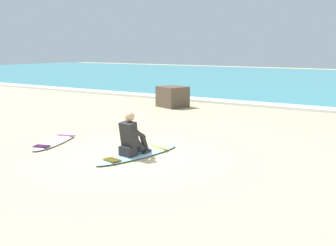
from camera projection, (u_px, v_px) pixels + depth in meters
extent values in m
plane|color=#CCB584|center=(135.00, 158.00, 8.80)|extent=(80.00, 80.00, 0.00)
cube|color=teal|center=(335.00, 81.00, 27.64)|extent=(80.00, 28.00, 0.10)
cube|color=white|center=(270.00, 105.00, 16.26)|extent=(80.00, 0.90, 0.11)
ellipsoid|color=#9ED1E5|center=(139.00, 154.00, 8.93)|extent=(0.95, 2.42, 0.07)
cube|color=gold|center=(159.00, 147.00, 9.40)|extent=(0.49, 0.19, 0.01)
cube|color=#4C400C|center=(112.00, 160.00, 8.38)|extent=(0.40, 0.30, 0.01)
cube|color=#232326|center=(128.00, 151.00, 8.69)|extent=(0.35, 0.30, 0.20)
cylinder|color=#232326|center=(131.00, 142.00, 8.86)|extent=(0.20, 0.42, 0.43)
cylinder|color=#232326|center=(137.00, 141.00, 9.03)|extent=(0.15, 0.27, 0.42)
cube|color=#232326|center=(139.00, 149.00, 9.12)|extent=(0.13, 0.23, 0.05)
cylinder|color=#232326|center=(137.00, 143.00, 8.73)|extent=(0.20, 0.42, 0.43)
cylinder|color=#232326|center=(144.00, 143.00, 8.88)|extent=(0.15, 0.27, 0.42)
cube|color=#232326|center=(147.00, 151.00, 8.97)|extent=(0.13, 0.23, 0.05)
cube|color=#232326|center=(129.00, 135.00, 8.65)|extent=(0.38, 0.34, 0.57)
sphere|color=tan|center=(130.00, 116.00, 8.60)|extent=(0.21, 0.21, 0.21)
cylinder|color=#232326|center=(129.00, 131.00, 8.85)|extent=(0.14, 0.40, 0.31)
cylinder|color=#232326|center=(139.00, 133.00, 8.67)|extent=(0.14, 0.40, 0.31)
ellipsoid|color=silver|center=(55.00, 141.00, 10.17)|extent=(1.17, 2.07, 0.07)
cube|color=purple|center=(65.00, 135.00, 10.70)|extent=(0.48, 0.26, 0.01)
cube|color=#351037|center=(41.00, 146.00, 9.54)|extent=(0.42, 0.35, 0.01)
cube|color=brown|center=(173.00, 97.00, 16.14)|extent=(1.32, 1.25, 0.82)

